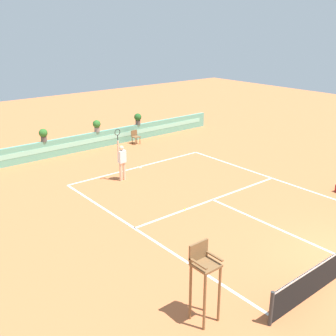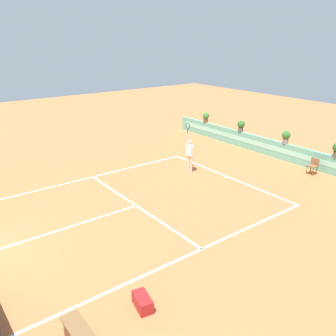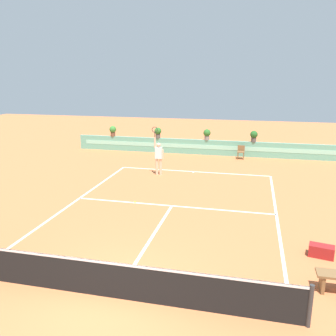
{
  "view_description": "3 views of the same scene",
  "coord_description": "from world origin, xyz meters",
  "px_view_note": "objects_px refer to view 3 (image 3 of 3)",
  "views": [
    {
      "loc": [
        -11.68,
        -4.84,
        7.19
      ],
      "look_at": [
        -0.69,
        8.61,
        1.0
      ],
      "focal_mm": 43.54,
      "sensor_mm": 36.0,
      "label": 1
    },
    {
      "loc": [
        11.59,
        -0.71,
        6.72
      ],
      "look_at": [
        -0.69,
        8.61,
        1.0
      ],
      "focal_mm": 38.04,
      "sensor_mm": 36.0,
      "label": 2
    },
    {
      "loc": [
        3.01,
        -7.02,
        5.19
      ],
      "look_at": [
        -0.69,
        8.61,
        1.0
      ],
      "focal_mm": 38.26,
      "sensor_mm": 36.0,
      "label": 3
    }
  ],
  "objects_px": {
    "ball_kid_chair": "(241,152)",
    "tennis_player": "(159,156)",
    "gear_bag": "(321,251)",
    "potted_plant_left": "(158,132)",
    "potted_plant_right": "(254,136)",
    "tennis_ball_near_baseline": "(135,202)",
    "potted_plant_centre": "(207,134)",
    "potted_plant_far_left": "(113,130)"
  },
  "relations": [
    {
      "from": "ball_kid_chair",
      "to": "potted_plant_centre",
      "type": "relative_size",
      "value": 1.17
    },
    {
      "from": "tennis_player",
      "to": "potted_plant_centre",
      "type": "height_order",
      "value": "tennis_player"
    },
    {
      "from": "potted_plant_centre",
      "to": "potted_plant_far_left",
      "type": "bearing_deg",
      "value": 180.0
    },
    {
      "from": "potted_plant_centre",
      "to": "tennis_ball_near_baseline",
      "type": "bearing_deg",
      "value": -99.76
    },
    {
      "from": "tennis_player",
      "to": "potted_plant_left",
      "type": "relative_size",
      "value": 3.57
    },
    {
      "from": "tennis_player",
      "to": "potted_plant_right",
      "type": "bearing_deg",
      "value": 48.79
    },
    {
      "from": "tennis_player",
      "to": "potted_plant_right",
      "type": "xyz_separation_m",
      "value": [
        4.87,
        5.56,
        0.36
      ]
    },
    {
      "from": "ball_kid_chair",
      "to": "potted_plant_right",
      "type": "height_order",
      "value": "potted_plant_right"
    },
    {
      "from": "gear_bag",
      "to": "tennis_player",
      "type": "height_order",
      "value": "tennis_player"
    },
    {
      "from": "potted_plant_far_left",
      "to": "potted_plant_left",
      "type": "bearing_deg",
      "value": 0.0
    },
    {
      "from": "ball_kid_chair",
      "to": "potted_plant_far_left",
      "type": "height_order",
      "value": "potted_plant_far_left"
    },
    {
      "from": "potted_plant_far_left",
      "to": "potted_plant_right",
      "type": "distance_m",
      "value": 9.67
    },
    {
      "from": "gear_bag",
      "to": "potted_plant_left",
      "type": "bearing_deg",
      "value": 122.8
    },
    {
      "from": "gear_bag",
      "to": "potted_plant_right",
      "type": "height_order",
      "value": "potted_plant_right"
    },
    {
      "from": "potted_plant_left",
      "to": "potted_plant_right",
      "type": "height_order",
      "value": "same"
    },
    {
      "from": "ball_kid_chair",
      "to": "potted_plant_right",
      "type": "relative_size",
      "value": 1.17
    },
    {
      "from": "ball_kid_chair",
      "to": "tennis_ball_near_baseline",
      "type": "relative_size",
      "value": 12.5
    },
    {
      "from": "gear_bag",
      "to": "potted_plant_centre",
      "type": "distance_m",
      "value": 14.1
    },
    {
      "from": "ball_kid_chair",
      "to": "tennis_player",
      "type": "xyz_separation_m",
      "value": [
        -4.13,
        -4.83,
        0.57
      ]
    },
    {
      "from": "potted_plant_left",
      "to": "potted_plant_centre",
      "type": "relative_size",
      "value": 1.0
    },
    {
      "from": "ball_kid_chair",
      "to": "potted_plant_left",
      "type": "distance_m",
      "value": 5.77
    },
    {
      "from": "tennis_ball_near_baseline",
      "to": "potted_plant_centre",
      "type": "distance_m",
      "value": 10.21
    },
    {
      "from": "potted_plant_far_left",
      "to": "tennis_ball_near_baseline",
      "type": "bearing_deg",
      "value": -63.71
    },
    {
      "from": "gear_bag",
      "to": "potted_plant_right",
      "type": "distance_m",
      "value": 13.31
    },
    {
      "from": "potted_plant_left",
      "to": "potted_plant_centre",
      "type": "height_order",
      "value": "same"
    },
    {
      "from": "ball_kid_chair",
      "to": "potted_plant_far_left",
      "type": "relative_size",
      "value": 1.17
    },
    {
      "from": "potted_plant_left",
      "to": "potted_plant_right",
      "type": "relative_size",
      "value": 1.0
    },
    {
      "from": "ball_kid_chair",
      "to": "tennis_player",
      "type": "height_order",
      "value": "tennis_player"
    },
    {
      "from": "potted_plant_right",
      "to": "potted_plant_far_left",
      "type": "bearing_deg",
      "value": 180.0
    },
    {
      "from": "potted_plant_right",
      "to": "tennis_ball_near_baseline",
      "type": "bearing_deg",
      "value": -115.41
    },
    {
      "from": "tennis_ball_near_baseline",
      "to": "potted_plant_left",
      "type": "height_order",
      "value": "potted_plant_left"
    },
    {
      "from": "gear_bag",
      "to": "potted_plant_right",
      "type": "xyz_separation_m",
      "value": [
        -2.05,
        13.09,
        1.23
      ]
    },
    {
      "from": "gear_bag",
      "to": "tennis_player",
      "type": "relative_size",
      "value": 0.27
    },
    {
      "from": "tennis_player",
      "to": "potted_plant_centre",
      "type": "distance_m",
      "value": 5.87
    },
    {
      "from": "tennis_ball_near_baseline",
      "to": "potted_plant_centre",
      "type": "height_order",
      "value": "potted_plant_centre"
    },
    {
      "from": "ball_kid_chair",
      "to": "potted_plant_centre",
      "type": "distance_m",
      "value": 2.58
    },
    {
      "from": "gear_bag",
      "to": "potted_plant_left",
      "type": "distance_m",
      "value": 15.62
    },
    {
      "from": "potted_plant_far_left",
      "to": "ball_kid_chair",
      "type": "bearing_deg",
      "value": -4.69
    },
    {
      "from": "tennis_ball_near_baseline",
      "to": "potted_plant_right",
      "type": "bearing_deg",
      "value": 64.59
    },
    {
      "from": "ball_kid_chair",
      "to": "potted_plant_left",
      "type": "relative_size",
      "value": 1.17
    },
    {
      "from": "ball_kid_chair",
      "to": "potted_plant_left",
      "type": "height_order",
      "value": "potted_plant_left"
    },
    {
      "from": "tennis_ball_near_baseline",
      "to": "potted_plant_far_left",
      "type": "bearing_deg",
      "value": 116.29
    }
  ]
}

